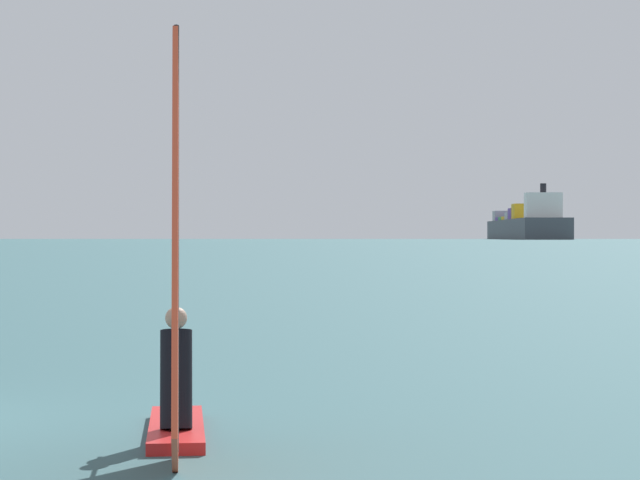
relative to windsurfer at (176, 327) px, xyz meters
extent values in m
cube|color=red|center=(-0.47, 0.77, -1.12)|extent=(1.76, 2.40, 0.12)
cylinder|color=black|center=(-0.06, 0.09, 0.99)|extent=(1.00, 1.60, 4.12)
cube|color=#E54C2D|center=(0.33, -0.54, 0.67)|extent=(1.66, 2.69, 4.16)
cylinder|color=black|center=(-0.06, 0.10, 0.02)|extent=(0.95, 1.53, 0.04)
cylinder|color=black|center=(-0.29, 0.47, -0.56)|extent=(0.53, 0.59, 1.02)
sphere|color=tan|center=(-0.29, 0.47, 0.05)|extent=(0.22, 0.22, 0.22)
cube|color=#3F444C|center=(-219.32, 829.45, 5.82)|extent=(109.23, 198.94, 13.99)
cube|color=silver|center=(-188.55, 758.51, 21.08)|extent=(26.32, 20.83, 16.52)
cylinder|color=black|center=(-188.55, 758.51, 32.34)|extent=(4.00, 4.00, 6.00)
cube|color=gold|center=(-205.27, 797.05, 18.01)|extent=(31.90, 25.92, 10.40)
cube|color=#59388C|center=(-212.44, 813.59, 16.71)|extent=(31.90, 25.92, 7.80)
cube|color=#99999E|center=(-219.61, 830.12, 15.41)|extent=(31.90, 25.92, 5.20)
cube|color=gold|center=(-226.78, 846.66, 14.11)|extent=(31.90, 25.92, 2.60)
cube|color=#2D8C47|center=(-233.95, 863.19, 14.11)|extent=(31.90, 25.92, 2.60)
cube|color=#59388C|center=(-241.12, 879.72, 14.11)|extent=(31.90, 25.92, 2.60)
cube|color=#99999E|center=(-248.29, 896.26, 16.71)|extent=(31.90, 25.92, 7.80)
camera|label=1|loc=(6.04, -9.81, 0.86)|focal=67.47mm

